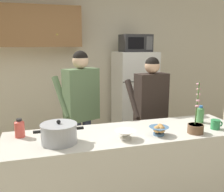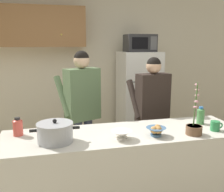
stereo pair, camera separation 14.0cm
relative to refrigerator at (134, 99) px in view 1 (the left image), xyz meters
The scene contains 13 objects.
back_wall_unit 1.27m from the refrigerator, 158.38° to the left, with size 6.00×0.48×2.60m.
kitchen_island 2.04m from the refrigerator, 112.85° to the right, with size 2.33×0.68×0.92m, color silver.
refrigerator is the anchor object (origin of this frame).
microwave 0.95m from the refrigerator, 89.93° to the right, with size 0.48×0.37×0.28m.
person_near_pot 1.46m from the refrigerator, 138.79° to the right, with size 0.61×0.56×1.68m.
person_by_sink 1.16m from the refrigerator, 100.63° to the right, with size 0.53×0.46×1.60m.
cooking_pot 2.42m from the refrigerator, 126.59° to the right, with size 0.42×0.31×0.21m.
coffee_mug 2.01m from the refrigerator, 87.34° to the right, with size 0.13×0.09×0.10m.
bread_bowl 2.08m from the refrigerator, 104.81° to the right, with size 0.18×0.18×0.10m.
empty_bowl 2.19m from the refrigerator, 113.28° to the right, with size 0.20×0.20×0.08m.
bottle_near_edge 1.78m from the refrigerator, 87.54° to the right, with size 0.08×0.08×0.19m.
bottle_mid_counter 2.45m from the refrigerator, 136.35° to the right, with size 0.09×0.09×0.17m.
potted_orchid 2.06m from the refrigerator, 94.75° to the right, with size 0.15×0.15×0.49m.
Camera 1 is at (-0.81, -2.22, 1.75)m, focal length 41.34 mm.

